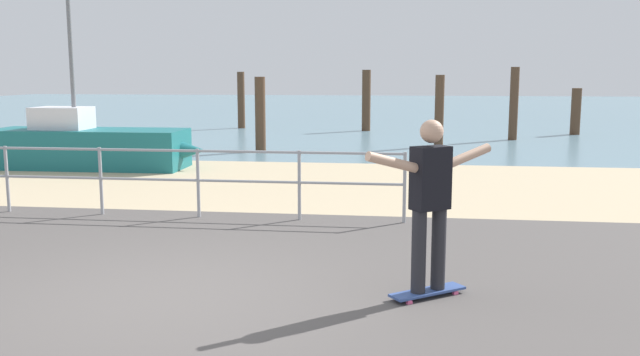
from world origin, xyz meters
TOP-DOWN VIEW (x-y plane):
  - ground_plane at (0.00, -1.00)m, footprint 24.00×10.00m
  - beach_strip at (0.00, 7.00)m, footprint 24.00×6.00m
  - sea_surface at (0.00, 35.00)m, footprint 72.00×50.00m
  - railing_fence at (-3.07, 3.60)m, footprint 10.77×0.05m
  - sailboat at (-4.73, 8.47)m, footprint 4.96×1.46m
  - skateboard at (2.54, 0.32)m, footprint 0.76×0.64m
  - skateboarder at (2.54, 0.32)m, footprint 1.21×0.94m
  - groyne_post_0 at (-4.18, 19.91)m, footprint 0.28×0.28m
  - groyne_post_1 at (-1.71, 12.18)m, footprint 0.29×0.29m
  - groyne_post_2 at (0.75, 19.32)m, footprint 0.32×0.32m
  - groyne_post_3 at (3.22, 14.12)m, footprint 0.27×0.27m
  - groyne_post_4 at (5.68, 16.44)m, footprint 0.28×0.28m
  - groyne_post_5 at (8.15, 18.70)m, footprint 0.34×0.34m

SIDE VIEW (x-z plane):
  - ground_plane at x=0.00m, z-range -0.02..0.02m
  - beach_strip at x=0.00m, z-range -0.02..0.02m
  - sea_surface at x=0.00m, z-range -0.02..0.02m
  - skateboard at x=2.54m, z-range 0.03..0.11m
  - sailboat at x=-4.73m, z-range -1.77..2.81m
  - railing_fence at x=-3.07m, z-range 0.17..1.22m
  - groyne_post_5 at x=8.15m, z-range 0.00..1.64m
  - skateboarder at x=2.54m, z-range 0.19..1.84m
  - groyne_post_1 at x=-1.71m, z-range 0.00..2.06m
  - groyne_post_3 at x=3.22m, z-range 0.00..2.11m
  - groyne_post_0 at x=-4.18m, z-range 0.00..2.21m
  - groyne_post_2 at x=0.75m, z-range 0.00..2.28m
  - groyne_post_4 at x=5.68m, z-range 0.00..2.36m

